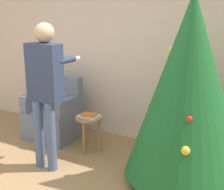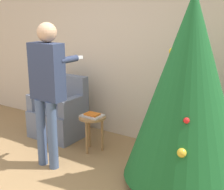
{
  "view_description": "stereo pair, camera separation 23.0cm",
  "coord_description": "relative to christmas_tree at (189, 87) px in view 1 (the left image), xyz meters",
  "views": [
    {
      "loc": [
        2.28,
        -1.9,
        1.94
      ],
      "look_at": [
        0.6,
        1.08,
        1.0
      ],
      "focal_mm": 50.0,
      "sensor_mm": 36.0,
      "label": 1
    },
    {
      "loc": [
        2.48,
        -1.78,
        1.94
      ],
      "look_at": [
        0.6,
        1.08,
        1.0
      ],
      "focal_mm": 50.0,
      "sensor_mm": 36.0,
      "label": 2
    }
  ],
  "objects": [
    {
      "name": "wall_back",
      "position": [
        -1.4,
        0.87,
        0.22
      ],
      "size": [
        8.0,
        0.06,
        2.7
      ],
      "color": "beige",
      "rests_on": "ground_plane"
    },
    {
      "name": "armchair",
      "position": [
        -2.17,
        0.3,
        -0.78
      ],
      "size": [
        0.77,
        0.61,
        0.96
      ],
      "color": "slate",
      "rests_on": "ground_plane"
    },
    {
      "name": "laptop",
      "position": [
        -1.39,
        0.13,
        -0.61
      ],
      "size": [
        0.29,
        0.23,
        0.02
      ],
      "color": "silver",
      "rests_on": "side_stool"
    },
    {
      "name": "book",
      "position": [
        -1.39,
        0.13,
        -0.59
      ],
      "size": [
        0.19,
        0.14,
        0.02
      ],
      "color": "orange",
      "rests_on": "laptop"
    },
    {
      "name": "person_standing",
      "position": [
        -1.6,
        -0.49,
        -0.04
      ],
      "size": [
        0.45,
        0.57,
        1.8
      ],
      "color": "#475B84",
      "rests_on": "ground_plane"
    },
    {
      "name": "christmas_tree",
      "position": [
        0.0,
        0.0,
        0.0
      ],
      "size": [
        1.37,
        1.37,
        2.16
      ],
      "color": "brown",
      "rests_on": "ground_plane"
    },
    {
      "name": "side_stool",
      "position": [
        -1.39,
        0.13,
        -0.71
      ],
      "size": [
        0.38,
        0.38,
        0.51
      ],
      "color": "#A37547",
      "rests_on": "ground_plane"
    }
  ]
}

